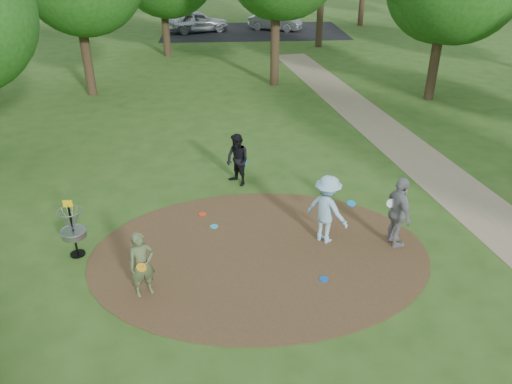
{
  "coord_description": "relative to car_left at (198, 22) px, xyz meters",
  "views": [
    {
      "loc": [
        -0.87,
        -10.19,
        7.17
      ],
      "look_at": [
        0.0,
        1.2,
        1.1
      ],
      "focal_mm": 35.0,
      "sensor_mm": 36.0,
      "label": 1
    }
  ],
  "objects": [
    {
      "name": "dirt_clearing",
      "position": [
        2.3,
        -29.93,
        -0.78
      ],
      "size": [
        8.4,
        8.4,
        0.02
      ],
      "primitive_type": "cylinder",
      "color": "#47301C",
      "rests_on": "ground"
    },
    {
      "name": "disc_ground_blue",
      "position": [
        3.69,
        -31.09,
        -0.76
      ],
      "size": [
        0.22,
        0.22,
        0.02
      ],
      "primitive_type": "cylinder",
      "color": "blue",
      "rests_on": "dirt_clearing"
    },
    {
      "name": "disc_ground_red",
      "position": [
        0.85,
        -27.92,
        -0.76
      ],
      "size": [
        0.22,
        0.22,
        0.02
      ],
      "primitive_type": "cylinder",
      "color": "red",
      "rests_on": "dirt_clearing"
    },
    {
      "name": "car_right",
      "position": [
        6.03,
        0.41,
        -0.11
      ],
      "size": [
        4.33,
        2.97,
        1.35
      ],
      "primitive_type": "imported",
      "rotation": [
        0.0,
        0.0,
        1.15
      ],
      "color": "#93969A",
      "rests_on": "ground"
    },
    {
      "name": "player_throwing_with_disc",
      "position": [
        4.03,
        -29.45,
        0.13
      ],
      "size": [
        1.38,
        1.32,
        1.83
      ],
      "color": "#98CCE2",
      "rests_on": "ground"
    },
    {
      "name": "footpath",
      "position": [
        8.8,
        -27.93,
        -0.78
      ],
      "size": [
        7.55,
        39.89,
        0.01
      ],
      "primitive_type": "cube",
      "rotation": [
        0.0,
        0.0,
        0.14
      ],
      "color": "#8C7A5B",
      "rests_on": "ground"
    },
    {
      "name": "player_walking_with_disc",
      "position": [
        1.93,
        -26.07,
        0.04
      ],
      "size": [
        0.99,
        1.02,
        1.65
      ],
      "color": "black",
      "rests_on": "ground"
    },
    {
      "name": "ground",
      "position": [
        2.3,
        -29.93,
        -0.79
      ],
      "size": [
        100.0,
        100.0,
        0.0
      ],
      "primitive_type": "plane",
      "color": "#2D5119",
      "rests_on": "ground"
    },
    {
      "name": "player_observer_with_disc",
      "position": [
        -0.35,
        -31.25,
        -0.01
      ],
      "size": [
        0.68,
        0.59,
        1.56
      ],
      "color": "#52643A",
      "rests_on": "ground"
    },
    {
      "name": "disc_ground_cyan",
      "position": [
        1.17,
        -28.61,
        -0.76
      ],
      "size": [
        0.22,
        0.22,
        0.02
      ],
      "primitive_type": "cylinder",
      "color": "#19BCCF",
      "rests_on": "dirt_clearing"
    },
    {
      "name": "player_waiting_with_disc",
      "position": [
        5.75,
        -29.8,
        0.16
      ],
      "size": [
        0.64,
        1.17,
        1.9
      ],
      "color": "gray",
      "rests_on": "ground"
    },
    {
      "name": "parking_lot",
      "position": [
        4.3,
        0.07,
        -0.79
      ],
      "size": [
        14.0,
        8.0,
        0.01
      ],
      "primitive_type": "cube",
      "color": "black",
      "rests_on": "ground"
    },
    {
      "name": "disc_golf_basket",
      "position": [
        -2.2,
        -29.63,
        0.09
      ],
      "size": [
        0.63,
        0.63,
        1.54
      ],
      "color": "black",
      "rests_on": "ground"
    },
    {
      "name": "car_left",
      "position": [
        0.0,
        0.0,
        0.0
      ],
      "size": [
        4.96,
        3.03,
        1.58
      ],
      "primitive_type": "imported",
      "rotation": [
        0.0,
        0.0,
        1.84
      ],
      "color": "#B3B7BB",
      "rests_on": "ground"
    }
  ]
}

